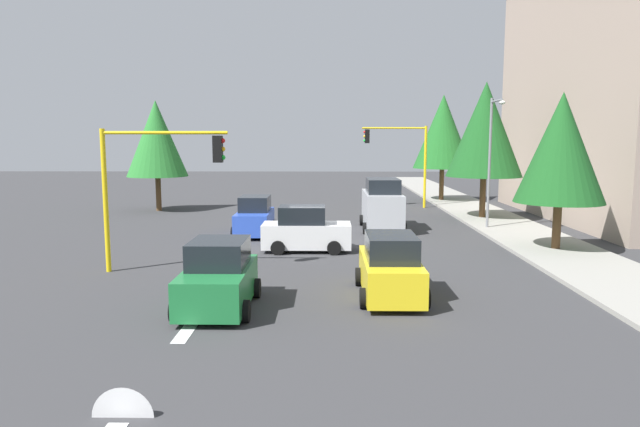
% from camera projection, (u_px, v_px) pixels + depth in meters
% --- Properties ---
extents(ground_plane, '(120.00, 120.00, 0.00)m').
position_uv_depth(ground_plane, '(315.00, 243.00, 26.70)').
color(ground_plane, '#353538').
extents(sidewalk_kerb, '(80.00, 4.00, 0.15)m').
position_uv_depth(sidewalk_kerb, '(505.00, 226.00, 31.51)').
color(sidewalk_kerb, gray).
rests_on(sidewalk_kerb, ground).
extents(lane_arrow_near, '(2.40, 1.10, 1.10)m').
position_uv_depth(lane_arrow_near, '(196.00, 319.00, 15.33)').
color(lane_arrow_near, silver).
rests_on(lane_arrow_near, ground).
extents(apartment_block, '(19.82, 9.30, 15.93)m').
position_uv_depth(apartment_block, '(628.00, 87.00, 33.70)').
color(apartment_block, gray).
rests_on(apartment_block, ground).
extents(traffic_signal_far_left, '(0.36, 4.59, 5.79)m').
position_uv_depth(traffic_signal_far_left, '(400.00, 150.00, 39.97)').
color(traffic_signal_far_left, yellow).
rests_on(traffic_signal_far_left, ground).
extents(traffic_signal_near_right, '(0.36, 4.59, 5.23)m').
position_uv_depth(traffic_signal_near_right, '(156.00, 171.00, 20.35)').
color(traffic_signal_near_right, yellow).
rests_on(traffic_signal_near_right, ground).
extents(street_lamp_curbside, '(2.15, 0.28, 7.00)m').
position_uv_depth(street_lamp_curbside, '(492.00, 149.00, 29.59)').
color(street_lamp_curbside, slate).
rests_on(street_lamp_curbside, ground).
extents(tree_roadside_mid, '(4.51, 4.51, 8.26)m').
position_uv_depth(tree_roadside_mid, '(485.00, 130.00, 33.79)').
color(tree_roadside_mid, brown).
rests_on(tree_roadside_mid, ground).
extents(tree_roadside_far, '(4.52, 4.52, 8.28)m').
position_uv_depth(tree_roadside_far, '(443.00, 132.00, 43.71)').
color(tree_roadside_far, brown).
rests_on(tree_roadside_far, ground).
extents(tree_opposite_side, '(4.09, 4.09, 7.46)m').
position_uv_depth(tree_opposite_side, '(156.00, 139.00, 38.12)').
color(tree_opposite_side, brown).
rests_on(tree_opposite_side, ground).
extents(tree_roadside_near, '(3.75, 3.75, 6.84)m').
position_uv_depth(tree_roadside_near, '(561.00, 148.00, 24.00)').
color(tree_roadside_near, brown).
rests_on(tree_roadside_near, ground).
extents(delivery_van_silver, '(4.80, 2.22, 2.77)m').
position_uv_depth(delivery_van_silver, '(382.00, 206.00, 30.41)').
color(delivery_van_silver, '#B2B5BA').
rests_on(delivery_van_silver, ground).
extents(car_white, '(1.99, 3.84, 1.98)m').
position_uv_depth(car_white, '(306.00, 231.00, 24.61)').
color(car_white, white).
rests_on(car_white, ground).
extents(car_yellow, '(4.16, 2.00, 1.98)m').
position_uv_depth(car_yellow, '(390.00, 268.00, 17.41)').
color(car_yellow, yellow).
rests_on(car_yellow, ground).
extents(car_blue, '(3.87, 1.98, 1.98)m').
position_uv_depth(car_blue, '(255.00, 217.00, 28.81)').
color(car_blue, blue).
rests_on(car_blue, ground).
extents(car_green, '(3.79, 2.11, 1.98)m').
position_uv_depth(car_green, '(218.00, 278.00, 16.19)').
color(car_green, '#1E7238').
rests_on(car_green, ground).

